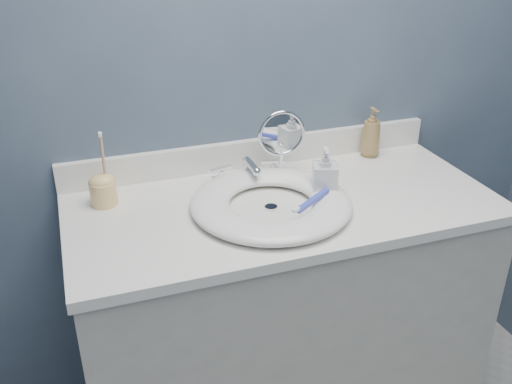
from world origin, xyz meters
name	(u,v)px	position (x,y,z in m)	size (l,w,h in m)	color
back_wall	(252,67)	(0.00, 1.25, 1.20)	(2.20, 0.02, 2.40)	#414E61
vanity_cabinet	(281,326)	(0.00, 0.97, 0.42)	(1.20, 0.55, 0.85)	beige
countertop	(284,206)	(0.00, 0.97, 0.86)	(1.22, 0.57, 0.03)	white
backsplash	(254,153)	(0.00, 1.24, 0.93)	(1.22, 0.02, 0.09)	white
basin	(271,203)	(-0.05, 0.94, 0.90)	(0.45, 0.45, 0.04)	white
drain	(271,208)	(-0.05, 0.94, 0.88)	(0.04, 0.04, 0.01)	silver
faucet	(249,172)	(-0.05, 1.14, 0.91)	(0.25, 0.13, 0.07)	silver
makeup_mirror	(282,141)	(0.05, 1.13, 1.00)	(0.15, 0.08, 0.22)	silver
soap_bottle_amber	(371,132)	(0.40, 1.19, 0.96)	(0.06, 0.06, 0.17)	olive
soap_bottle_clear	(325,173)	(0.12, 0.96, 0.96)	(0.07, 0.07, 0.15)	silver
toothbrush_holder	(103,189)	(-0.48, 1.13, 0.93)	(0.08, 0.08, 0.22)	#F7C87B
toothbrush_lying	(312,201)	(0.04, 0.87, 0.92)	(0.15, 0.11, 0.02)	#3845C7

